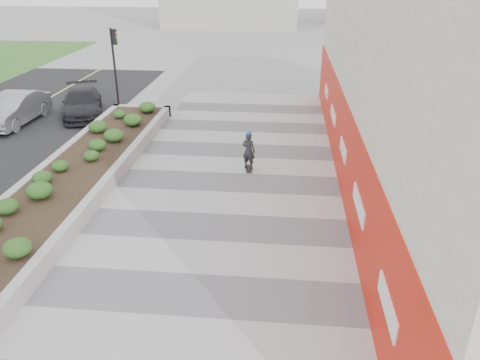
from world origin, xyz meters
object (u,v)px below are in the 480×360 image
object	(u,v)px
traffic_signal_near	(115,56)
skateboarder	(249,151)
car_silver	(14,109)
car_dark	(82,103)
planter	(69,180)

from	to	relation	value
traffic_signal_near	skateboarder	world-z (taller)	traffic_signal_near
traffic_signal_near	car_silver	size ratio (longest dim) A/B	0.92
car_silver	car_dark	size ratio (longest dim) A/B	0.98
skateboarder	car_dark	xyz separation A→B (m)	(-9.17, 6.28, -0.12)
planter	car_silver	world-z (taller)	car_silver
skateboarder	planter	bearing A→B (deg)	-166.19
planter	skateboarder	distance (m)	6.57
car_silver	car_dark	bearing A→B (deg)	32.29
car_silver	traffic_signal_near	bearing A→B (deg)	41.77
traffic_signal_near	car_dark	world-z (taller)	traffic_signal_near
traffic_signal_near	car_silver	bearing A→B (deg)	-139.40
planter	traffic_signal_near	xyz separation A→B (m)	(-1.73, 10.50, 2.34)
planter	skateboarder	world-z (taller)	skateboarder
car_silver	planter	bearing A→B (deg)	-49.05
skateboarder	car_dark	size ratio (longest dim) A/B	0.34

